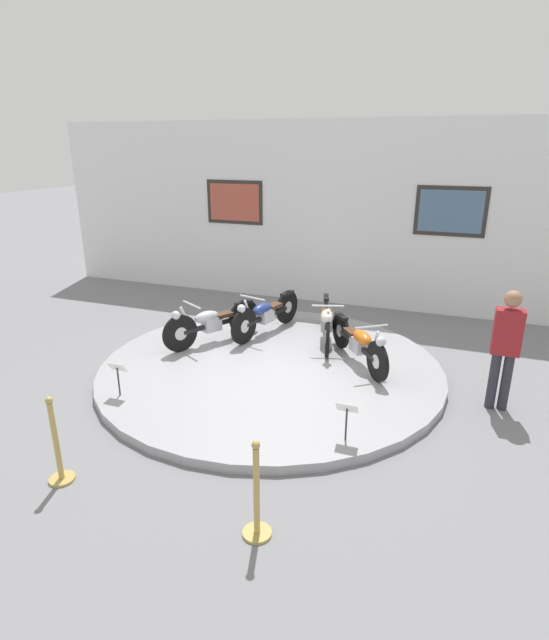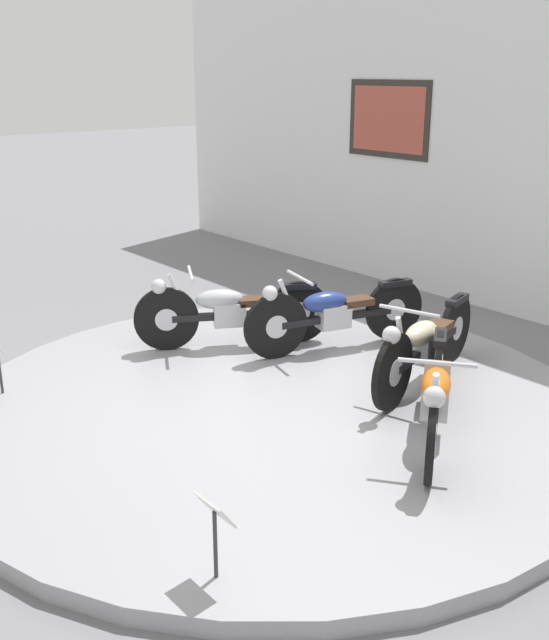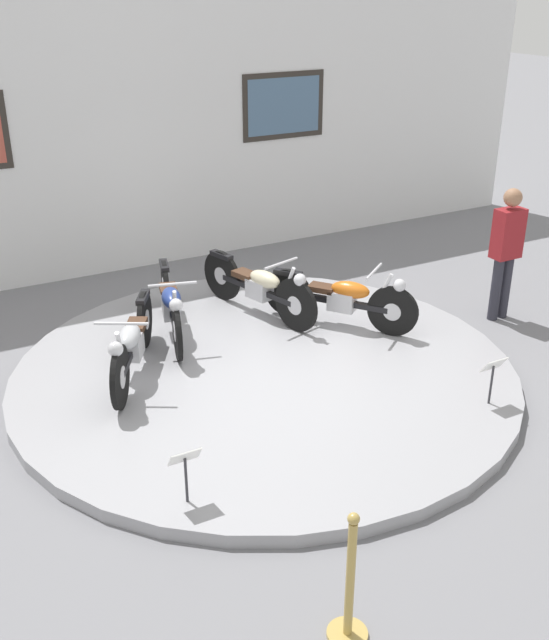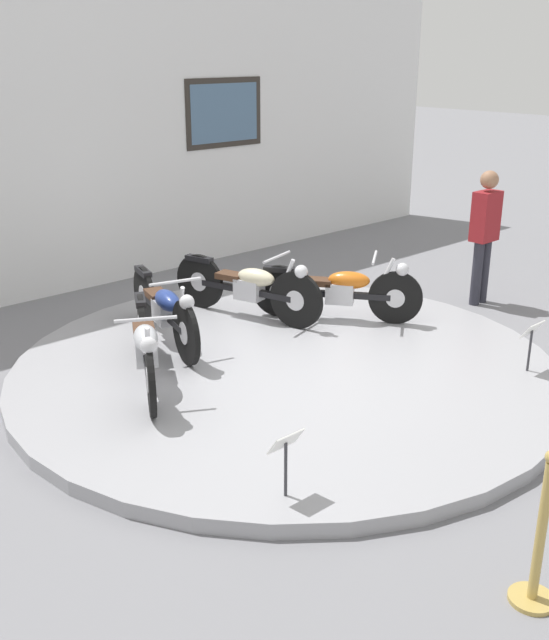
{
  "view_description": "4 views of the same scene",
  "coord_description": "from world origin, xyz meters",
  "px_view_note": "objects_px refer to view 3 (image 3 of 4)",
  "views": [
    {
      "loc": [
        2.63,
        -6.89,
        3.49
      ],
      "look_at": [
        0.0,
        0.17,
        0.82
      ],
      "focal_mm": 28.0,
      "sensor_mm": 36.0,
      "label": 1
    },
    {
      "loc": [
        4.54,
        -3.72,
        2.82
      ],
      "look_at": [
        -0.06,
        0.06,
        0.82
      ],
      "focal_mm": 42.0,
      "sensor_mm": 36.0,
      "label": 2
    },
    {
      "loc": [
        -3.33,
        -6.42,
        4.03
      ],
      "look_at": [
        0.18,
        0.11,
        0.61
      ],
      "focal_mm": 42.0,
      "sensor_mm": 36.0,
      "label": 3
    },
    {
      "loc": [
        -4.74,
        -5.08,
        3.13
      ],
      "look_at": [
        -0.03,
        0.13,
        0.56
      ],
      "focal_mm": 42.0,
      "sensor_mm": 36.0,
      "label": 4
    }
  ],
  "objects_px": {
    "motorcycle_silver": "(132,342)",
    "motorcycle_cream": "(259,286)",
    "motorcycle_orange": "(342,297)",
    "info_placard_front_left": "(185,464)",
    "info_placard_front_centre": "(493,371)",
    "stanchion_post_left_of_entry": "(349,597)",
    "motorcycle_blue": "(171,304)",
    "visitor_standing": "(506,247)"
  },
  "relations": [
    {
      "from": "motorcycle_orange",
      "to": "info_placard_front_left",
      "type": "distance_m",
      "value": 3.7
    },
    {
      "from": "info_placard_front_centre",
      "to": "stanchion_post_left_of_entry",
      "type": "height_order",
      "value": "stanchion_post_left_of_entry"
    },
    {
      "from": "info_placard_front_left",
      "to": "visitor_standing",
      "type": "relative_size",
      "value": 0.3
    },
    {
      "from": "info_placard_front_left",
      "to": "motorcycle_cream",
      "type": "bearing_deg",
      "value": 53.65
    },
    {
      "from": "motorcycle_cream",
      "to": "visitor_standing",
      "type": "xyz_separation_m",
      "value": [
        2.79,
        -1.29,
        0.44
      ]
    },
    {
      "from": "motorcycle_silver",
      "to": "motorcycle_blue",
      "type": "distance_m",
      "value": 1.05
    },
    {
      "from": "motorcycle_silver",
      "to": "info_placard_front_centre",
      "type": "distance_m",
      "value": 3.7
    },
    {
      "from": "info_placard_front_left",
      "to": "motorcycle_blue",
      "type": "bearing_deg",
      "value": 70.91
    },
    {
      "from": "motorcycle_silver",
      "to": "info_placard_front_left",
      "type": "relative_size",
      "value": 3.45
    },
    {
      "from": "motorcycle_blue",
      "to": "info_placard_front_left",
      "type": "distance_m",
      "value": 3.18
    },
    {
      "from": "motorcycle_silver",
      "to": "motorcycle_orange",
      "type": "bearing_deg",
      "value": 0.03
    },
    {
      "from": "motorcycle_blue",
      "to": "motorcycle_cream",
      "type": "distance_m",
      "value": 1.17
    },
    {
      "from": "motorcycle_orange",
      "to": "info_placard_front_centre",
      "type": "distance_m",
      "value": 2.27
    },
    {
      "from": "info_placard_front_centre",
      "to": "stanchion_post_left_of_entry",
      "type": "relative_size",
      "value": 0.5
    },
    {
      "from": "motorcycle_silver",
      "to": "info_placard_front_left",
      "type": "distance_m",
      "value": 2.26
    },
    {
      "from": "info_placard_front_left",
      "to": "info_placard_front_centre",
      "type": "height_order",
      "value": "same"
    },
    {
      "from": "motorcycle_silver",
      "to": "info_placard_front_centre",
      "type": "relative_size",
      "value": 3.45
    },
    {
      "from": "visitor_standing",
      "to": "stanchion_post_left_of_entry",
      "type": "bearing_deg",
      "value": -143.25
    },
    {
      "from": "motorcycle_orange",
      "to": "info_placard_front_centre",
      "type": "height_order",
      "value": "motorcycle_orange"
    },
    {
      "from": "motorcycle_cream",
      "to": "stanchion_post_left_of_entry",
      "type": "xyz_separation_m",
      "value": [
        -1.74,
        -4.67,
        -0.18
      ]
    },
    {
      "from": "visitor_standing",
      "to": "motorcycle_cream",
      "type": "bearing_deg",
      "value": 155.25
    },
    {
      "from": "motorcycle_blue",
      "to": "visitor_standing",
      "type": "relative_size",
      "value": 1.14
    },
    {
      "from": "info_placard_front_centre",
      "to": "visitor_standing",
      "type": "xyz_separation_m",
      "value": [
        1.75,
        1.72,
        0.47
      ]
    },
    {
      "from": "motorcycle_orange",
      "to": "info_placard_front_centre",
      "type": "relative_size",
      "value": 3.14
    },
    {
      "from": "motorcycle_silver",
      "to": "stanchion_post_left_of_entry",
      "type": "relative_size",
      "value": 1.72
    },
    {
      "from": "motorcycle_blue",
      "to": "motorcycle_orange",
      "type": "xyz_separation_m",
      "value": [
        1.9,
        -0.76,
        -0.02
      ]
    },
    {
      "from": "motorcycle_silver",
      "to": "motorcycle_cream",
      "type": "distance_m",
      "value": 2.05
    },
    {
      "from": "motorcycle_blue",
      "to": "info_placard_front_left",
      "type": "relative_size",
      "value": 3.81
    },
    {
      "from": "motorcycle_orange",
      "to": "motorcycle_cream",
      "type": "bearing_deg",
      "value": 134.1
    },
    {
      "from": "motorcycle_cream",
      "to": "motorcycle_blue",
      "type": "bearing_deg",
      "value": -179.98
    },
    {
      "from": "motorcycle_cream",
      "to": "info_placard_front_left",
      "type": "height_order",
      "value": "motorcycle_cream"
    },
    {
      "from": "info_placard_front_centre",
      "to": "visitor_standing",
      "type": "relative_size",
      "value": 0.3
    },
    {
      "from": "motorcycle_blue",
      "to": "motorcycle_cream",
      "type": "height_order",
      "value": "motorcycle_cream"
    },
    {
      "from": "info_placard_front_left",
      "to": "stanchion_post_left_of_entry",
      "type": "height_order",
      "value": "stanchion_post_left_of_entry"
    },
    {
      "from": "info_placard_front_centre",
      "to": "stanchion_post_left_of_entry",
      "type": "bearing_deg",
      "value": -149.07
    },
    {
      "from": "info_placard_front_left",
      "to": "visitor_standing",
      "type": "xyz_separation_m",
      "value": [
        5.0,
        1.72,
        0.47
      ]
    },
    {
      "from": "motorcycle_orange",
      "to": "info_placard_front_left",
      "type": "bearing_deg",
      "value": -142.67
    },
    {
      "from": "motorcycle_silver",
      "to": "info_placard_front_centre",
      "type": "xyz_separation_m",
      "value": [
        2.94,
        -2.24,
        -0.02
      ]
    },
    {
      "from": "info_placard_front_centre",
      "to": "motorcycle_blue",
      "type": "bearing_deg",
      "value": 126.35
    },
    {
      "from": "stanchion_post_left_of_entry",
      "to": "motorcycle_orange",
      "type": "bearing_deg",
      "value": 57.64
    },
    {
      "from": "motorcycle_silver",
      "to": "info_placard_front_centre",
      "type": "height_order",
      "value": "motorcycle_silver"
    },
    {
      "from": "stanchion_post_left_of_entry",
      "to": "info_placard_front_centre",
      "type": "bearing_deg",
      "value": 30.93
    }
  ]
}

